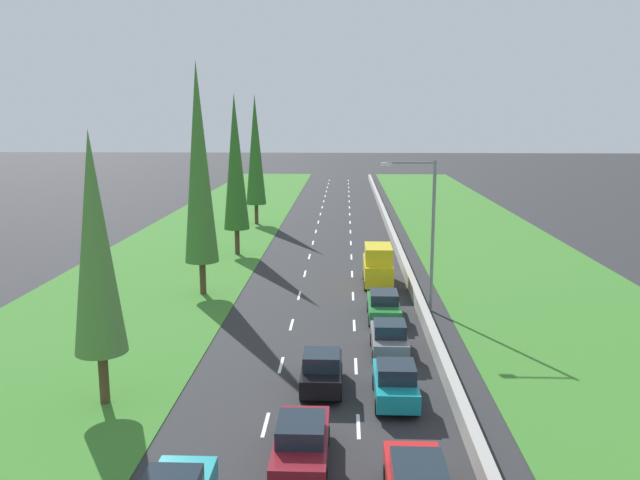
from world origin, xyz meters
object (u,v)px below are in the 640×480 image
object	(u,v)px
street_light_mast	(427,225)
poplar_tree_fifth	(255,150)
maroon_sedan_centre_lane	(301,442)
poplar_tree_second	(95,245)
yellow_van_right_lane	(378,265)
poplar_tree_third	(199,164)
teal_hatchback_right_lane	(395,382)
green_sedan_right_lane	(384,305)
black_hatchback_centre_lane	(322,370)
grey_hatchback_right_lane	(389,338)
poplar_tree_fourth	(235,163)

from	to	relation	value
street_light_mast	poplar_tree_fifth	bearing A→B (deg)	114.60
maroon_sedan_centre_lane	street_light_mast	size ratio (longest dim) A/B	0.50
poplar_tree_second	yellow_van_right_lane	bearing A→B (deg)	58.15
poplar_tree_third	teal_hatchback_right_lane	bearing A→B (deg)	-54.57
green_sedan_right_lane	black_hatchback_centre_lane	bearing A→B (deg)	-107.84
poplar_tree_third	street_light_mast	xyz separation A→B (m)	(14.06, -3.15, -3.28)
black_hatchback_centre_lane	poplar_tree_fifth	world-z (taller)	poplar_tree_fifth
poplar_tree_third	maroon_sedan_centre_lane	bearing A→B (deg)	-69.44
poplar_tree_second	poplar_tree_third	bearing A→B (deg)	88.53
black_hatchback_centre_lane	yellow_van_right_lane	xyz separation A→B (m)	(3.23, 17.53, 0.56)
maroon_sedan_centre_lane	grey_hatchback_right_lane	xyz separation A→B (m)	(3.59, 10.36, 0.02)
teal_hatchback_right_lane	green_sedan_right_lane	distance (m)	11.08
teal_hatchback_right_lane	black_hatchback_centre_lane	bearing A→B (deg)	159.09
street_light_mast	green_sedan_right_lane	bearing A→B (deg)	-146.15
black_hatchback_centre_lane	yellow_van_right_lane	size ratio (longest dim) A/B	0.80
maroon_sedan_centre_lane	poplar_tree_fourth	bearing A→B (deg)	102.90
yellow_van_right_lane	street_light_mast	size ratio (longest dim) A/B	0.54
yellow_van_right_lane	poplar_tree_fifth	xyz separation A→B (m)	(-11.85, 25.49, 6.55)
poplar_tree_third	poplar_tree_fourth	distance (m)	12.53
poplar_tree_second	poplar_tree_fourth	bearing A→B (deg)	88.78
poplar_tree_second	street_light_mast	distance (m)	19.75
maroon_sedan_centre_lane	street_light_mast	xyz separation A→B (m)	(6.21, 17.79, 4.42)
yellow_van_right_lane	teal_hatchback_right_lane	bearing A→B (deg)	-90.60
black_hatchback_centre_lane	teal_hatchback_right_lane	bearing A→B (deg)	-20.91
maroon_sedan_centre_lane	poplar_tree_third	xyz separation A→B (m)	(-7.86, 20.94, 7.70)
grey_hatchback_right_lane	green_sedan_right_lane	size ratio (longest dim) A/B	0.87
maroon_sedan_centre_lane	grey_hatchback_right_lane	distance (m)	10.97
teal_hatchback_right_lane	poplar_tree_fifth	bearing A→B (deg)	104.77
black_hatchback_centre_lane	street_light_mast	size ratio (longest dim) A/B	0.43
poplar_tree_fourth	street_light_mast	size ratio (longest dim) A/B	1.48
poplar_tree_second	poplar_tree_fifth	world-z (taller)	poplar_tree_fifth
green_sedan_right_lane	poplar_tree_third	xyz separation A→B (m)	(-11.50, 4.87, 7.70)
maroon_sedan_centre_lane	teal_hatchback_right_lane	world-z (taller)	teal_hatchback_right_lane
grey_hatchback_right_lane	yellow_van_right_lane	distance (m)	13.33
grey_hatchback_right_lane	poplar_tree_fourth	bearing A→B (deg)	115.98
teal_hatchback_right_lane	poplar_tree_second	xyz separation A→B (m)	(-11.76, -0.57, 5.72)
poplar_tree_second	green_sedan_right_lane	bearing A→B (deg)	44.32
black_hatchback_centre_lane	street_light_mast	distance (m)	13.70
yellow_van_right_lane	poplar_tree_third	bearing A→B (deg)	-166.65
grey_hatchback_right_lane	street_light_mast	distance (m)	9.02
teal_hatchback_right_lane	black_hatchback_centre_lane	distance (m)	3.24
maroon_sedan_centre_lane	poplar_tree_second	xyz separation A→B (m)	(-8.28, 4.43, 5.74)
yellow_van_right_lane	poplar_tree_fourth	world-z (taller)	poplar_tree_fourth
maroon_sedan_centre_lane	grey_hatchback_right_lane	world-z (taller)	grey_hatchback_right_lane
poplar_tree_second	street_light_mast	size ratio (longest dim) A/B	1.22
black_hatchback_centre_lane	street_light_mast	world-z (taller)	street_light_mast
teal_hatchback_right_lane	yellow_van_right_lane	bearing A→B (deg)	89.40
green_sedan_right_lane	poplar_tree_second	xyz separation A→B (m)	(-11.93, -11.65, 5.74)
poplar_tree_fourth	yellow_van_right_lane	bearing A→B (deg)	-40.73
black_hatchback_centre_lane	poplar_tree_third	world-z (taller)	poplar_tree_third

